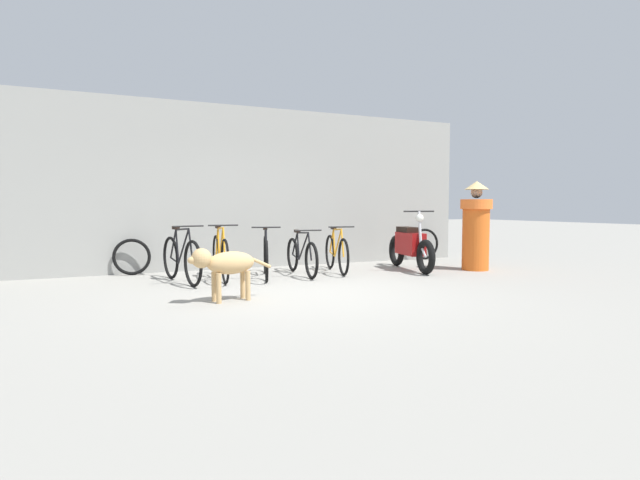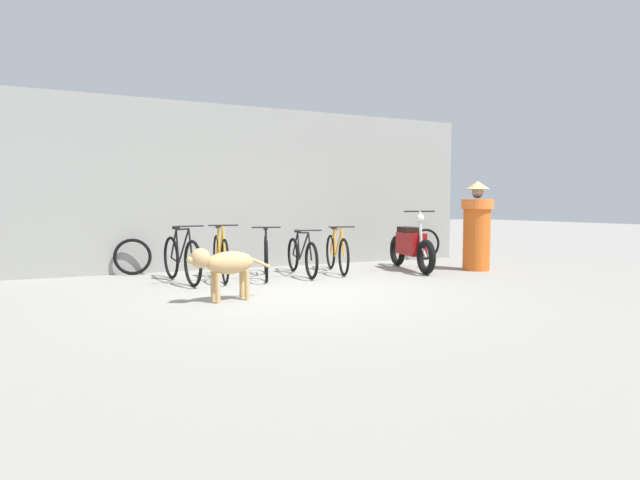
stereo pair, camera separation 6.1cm
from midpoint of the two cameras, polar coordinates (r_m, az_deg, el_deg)
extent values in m
plane|color=gray|center=(6.92, -1.94, -6.01)|extent=(60.00, 60.00, 0.00)
cube|color=gray|center=(9.74, -8.81, 5.91)|extent=(9.81, 0.20, 3.08)
torus|color=black|center=(7.58, -14.11, -2.61)|extent=(0.17, 0.69, 0.70)
torus|color=black|center=(8.53, -16.44, -1.94)|extent=(0.17, 0.69, 0.70)
cylinder|color=black|center=(7.93, -15.11, -0.70)|extent=(0.12, 0.50, 0.58)
cylinder|color=black|center=(8.20, -15.77, -0.69)|extent=(0.05, 0.13, 0.53)
cylinder|color=black|center=(7.96, -15.26, 1.20)|extent=(0.13, 0.58, 0.06)
cylinder|color=black|center=(8.36, -16.04, -2.23)|extent=(0.10, 0.38, 0.08)
cylinder|color=black|center=(8.38, -16.19, -0.42)|extent=(0.08, 0.30, 0.48)
cylinder|color=black|center=(7.63, -14.33, -0.67)|extent=(0.06, 0.18, 0.51)
cube|color=black|center=(8.24, -15.92, 1.36)|extent=(0.10, 0.19, 0.05)
cylinder|color=black|center=(7.68, -14.56, 1.55)|extent=(0.46, 0.10, 0.02)
torus|color=black|center=(7.73, -10.58, -2.42)|extent=(0.10, 0.70, 0.70)
torus|color=black|center=(8.73, -11.54, -1.72)|extent=(0.10, 0.70, 0.70)
cylinder|color=orange|center=(8.10, -11.00, -0.53)|extent=(0.07, 0.50, 0.58)
cylinder|color=orange|center=(8.39, -11.27, -0.51)|extent=(0.04, 0.13, 0.53)
cylinder|color=orange|center=(8.13, -11.08, 1.33)|extent=(0.08, 0.58, 0.06)
cylinder|color=orange|center=(8.54, -11.38, -2.02)|extent=(0.06, 0.38, 0.08)
cylinder|color=orange|center=(8.57, -11.45, -0.24)|extent=(0.05, 0.30, 0.49)
cylinder|color=orange|center=(7.79, -10.68, -0.51)|extent=(0.04, 0.18, 0.51)
cube|color=black|center=(8.42, -11.35, 1.50)|extent=(0.09, 0.19, 0.05)
cylinder|color=black|center=(7.84, -10.79, 1.67)|extent=(0.46, 0.06, 0.02)
torus|color=black|center=(7.85, -5.91, -2.41)|extent=(0.23, 0.65, 0.67)
torus|color=black|center=(8.92, -6.05, -1.65)|extent=(0.23, 0.65, 0.67)
cylinder|color=black|center=(8.24, -5.98, -0.60)|extent=(0.18, 0.52, 0.55)
cylinder|color=black|center=(8.55, -6.02, -0.55)|extent=(0.07, 0.14, 0.50)
cylinder|color=black|center=(8.28, -6.00, 1.15)|extent=(0.21, 0.60, 0.06)
cylinder|color=black|center=(8.72, -6.03, -1.94)|extent=(0.15, 0.40, 0.08)
cylinder|color=black|center=(8.75, -6.05, -0.28)|extent=(0.12, 0.31, 0.46)
cylinder|color=black|center=(7.91, -5.93, -0.61)|extent=(0.08, 0.19, 0.49)
cube|color=black|center=(8.59, -6.04, 1.34)|extent=(0.12, 0.19, 0.05)
cylinder|color=black|center=(7.97, -5.96, 1.45)|extent=(0.45, 0.16, 0.02)
torus|color=black|center=(8.13, -0.76, -2.36)|extent=(0.10, 0.62, 0.61)
torus|color=black|center=(9.15, -2.91, -1.66)|extent=(0.10, 0.62, 0.61)
cylinder|color=black|center=(8.50, -1.66, -0.73)|extent=(0.07, 0.53, 0.51)
cylinder|color=black|center=(8.80, -2.27, -0.68)|extent=(0.04, 0.14, 0.47)
cylinder|color=black|center=(8.54, -1.77, 0.83)|extent=(0.08, 0.62, 0.06)
cylinder|color=black|center=(8.96, -2.54, -1.93)|extent=(0.06, 0.41, 0.07)
cylinder|color=black|center=(8.99, -2.65, -0.43)|extent=(0.05, 0.32, 0.43)
cylinder|color=black|center=(8.18, -0.94, -0.75)|extent=(0.04, 0.19, 0.45)
cube|color=black|center=(8.84, -2.38, 1.03)|extent=(0.08, 0.19, 0.05)
cylinder|color=black|center=(8.24, -1.12, 1.11)|extent=(0.46, 0.06, 0.02)
torus|color=black|center=(8.53, 2.94, -1.95)|extent=(0.18, 0.64, 0.65)
torus|color=black|center=(9.51, 1.40, -1.35)|extent=(0.18, 0.64, 0.65)
cylinder|color=orange|center=(8.89, 2.31, -0.35)|extent=(0.14, 0.50, 0.54)
cylinder|color=orange|center=(9.17, 1.87, -0.32)|extent=(0.06, 0.13, 0.49)
cylinder|color=orange|center=(8.93, 2.24, 1.22)|extent=(0.15, 0.58, 0.06)
cylinder|color=orange|center=(9.33, 1.67, -1.60)|extent=(0.11, 0.38, 0.08)
cylinder|color=orange|center=(9.36, 1.60, -0.09)|extent=(0.09, 0.30, 0.45)
cylinder|color=orange|center=(8.58, 2.82, -0.35)|extent=(0.07, 0.18, 0.48)
cube|color=black|center=(9.21, 1.80, 1.39)|extent=(0.11, 0.19, 0.05)
cylinder|color=black|center=(8.64, 2.70, 1.51)|extent=(0.45, 0.12, 0.02)
torus|color=black|center=(8.87, 12.22, -1.92)|extent=(0.23, 0.63, 0.61)
torus|color=black|center=(10.06, 9.01, -1.20)|extent=(0.23, 0.63, 0.61)
cube|color=maroon|center=(9.45, 10.53, -0.41)|extent=(0.43, 0.84, 0.41)
cube|color=black|center=(9.56, 10.20, 1.18)|extent=(0.33, 0.55, 0.10)
cylinder|color=silver|center=(9.05, 11.60, 1.31)|extent=(0.08, 0.15, 0.61)
cylinder|color=silver|center=(8.95, 11.96, -1.27)|extent=(0.08, 0.23, 0.21)
cylinder|color=black|center=(9.09, 11.49, 3.23)|extent=(0.57, 0.14, 0.03)
sphere|color=silver|center=(9.06, 11.57, 2.47)|extent=(0.16, 0.16, 0.14)
ellipsoid|color=tan|center=(6.35, -9.99, -2.57)|extent=(0.66, 0.38, 0.29)
cylinder|color=tan|center=(6.25, -11.33, -5.42)|extent=(0.07, 0.07, 0.37)
cylinder|color=tan|center=(6.39, -11.85, -5.22)|extent=(0.07, 0.07, 0.37)
cylinder|color=tan|center=(6.40, -8.07, -5.17)|extent=(0.07, 0.07, 0.37)
cylinder|color=tan|center=(6.54, -8.65, -4.98)|extent=(0.07, 0.07, 0.37)
sphere|color=tan|center=(6.21, -13.24, -2.03)|extent=(0.28, 0.28, 0.24)
ellipsoid|color=tan|center=(6.18, -14.15, -2.25)|extent=(0.15, 0.12, 0.09)
cylinder|color=tan|center=(6.53, -6.54, -2.62)|extent=(0.28, 0.08, 0.15)
cylinder|color=orange|center=(9.72, 17.64, 0.57)|extent=(0.52, 0.52, 1.32)
cylinder|color=orange|center=(9.70, 17.71, 3.92)|extent=(0.61, 0.61, 0.18)
sphere|color=tan|center=(9.71, 17.74, 5.19)|extent=(0.22, 0.22, 0.21)
cone|color=tan|center=(9.71, 17.75, 5.98)|extent=(0.46, 0.46, 0.15)
torus|color=black|center=(11.36, 12.15, -0.47)|extent=(0.69, 0.12, 0.69)
torus|color=black|center=(9.20, -20.46, -1.81)|extent=(0.63, 0.16, 0.63)
camera|label=1|loc=(0.03, -89.78, 0.01)|focal=28.00mm
camera|label=2|loc=(0.03, 90.22, -0.01)|focal=28.00mm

